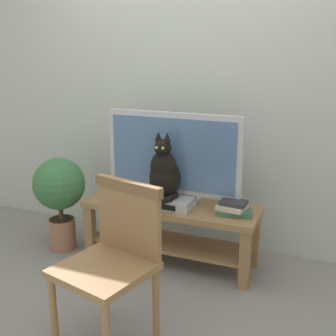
# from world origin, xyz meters

# --- Properties ---
(ground_plane) EXTENTS (12.00, 12.00, 0.00)m
(ground_plane) POSITION_xyz_m (0.00, 0.00, 0.00)
(ground_plane) COLOR gray
(back_wall) EXTENTS (7.00, 0.12, 2.80)m
(back_wall) POSITION_xyz_m (0.00, 0.96, 1.40)
(back_wall) COLOR #B7BCB2
(back_wall) RESTS_ON ground
(tv_stand) EXTENTS (1.32, 0.43, 0.47)m
(tv_stand) POSITION_xyz_m (0.02, 0.45, 0.33)
(tv_stand) COLOR olive
(tv_stand) RESTS_ON ground
(tv) EXTENTS (1.03, 0.20, 0.68)m
(tv) POSITION_xyz_m (0.02, 0.51, 0.83)
(tv) COLOR #B7B7BC
(tv) RESTS_ON tv_stand
(media_box) EXTENTS (0.42, 0.23, 0.08)m
(media_box) POSITION_xyz_m (-0.01, 0.40, 0.51)
(media_box) COLOR #ADADB2
(media_box) RESTS_ON tv_stand
(cat) EXTENTS (0.23, 0.28, 0.49)m
(cat) POSITION_xyz_m (-0.01, 0.39, 0.73)
(cat) COLOR black
(cat) RESTS_ON media_box
(wooden_chair) EXTENTS (0.55, 0.55, 0.91)m
(wooden_chair) POSITION_xyz_m (0.08, -0.51, 0.54)
(wooden_chair) COLOR olive
(wooden_chair) RESTS_ON ground
(book_stack) EXTENTS (0.25, 0.20, 0.10)m
(book_stack) POSITION_xyz_m (0.50, 0.44, 0.52)
(book_stack) COLOR #38664C
(book_stack) RESTS_ON tv_stand
(potted_plant) EXTENTS (0.41, 0.41, 0.76)m
(potted_plant) POSITION_xyz_m (-0.89, 0.33, 0.49)
(potted_plant) COLOR #9E6B4C
(potted_plant) RESTS_ON ground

